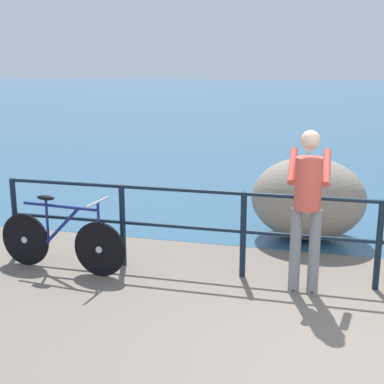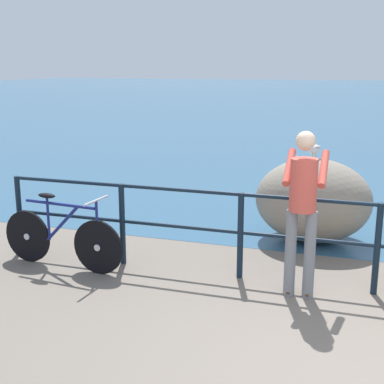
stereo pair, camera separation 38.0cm
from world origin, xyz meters
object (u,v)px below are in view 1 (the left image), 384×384
at_px(bicycle, 62,239).
at_px(person_at_railing, 307,205).
at_px(breakwater_boulder_main, 308,198).
at_px(seagull, 309,147).

distance_m(bicycle, person_at_railing, 2.91).
height_order(person_at_railing, breakwater_boulder_main, person_at_railing).
height_order(person_at_railing, seagull, person_at_railing).
relative_size(bicycle, person_at_railing, 0.95).
bearing_deg(bicycle, seagull, 41.47).
height_order(bicycle, breakwater_boulder_main, breakwater_boulder_main).
relative_size(person_at_railing, breakwater_boulder_main, 1.11).
distance_m(person_at_railing, breakwater_boulder_main, 1.96).
bearing_deg(seagull, bicycle, -34.65).
bearing_deg(breakwater_boulder_main, bicycle, -144.67).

